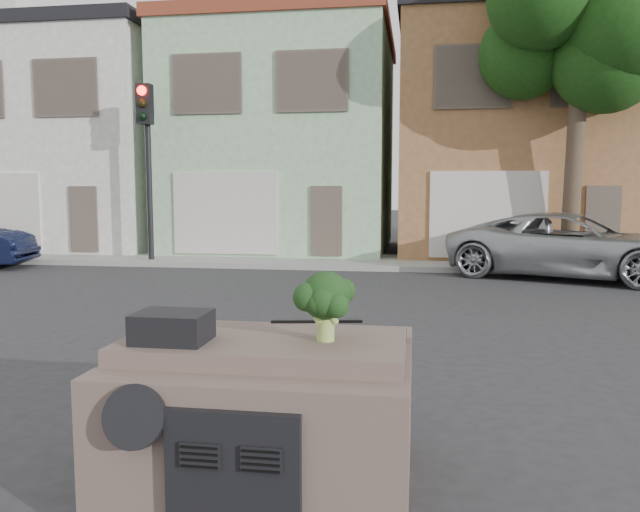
# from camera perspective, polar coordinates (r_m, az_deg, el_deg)

# --- Properties ---
(ground_plane) EXTENTS (120.00, 120.00, 0.00)m
(ground_plane) POSITION_cam_1_polar(r_m,az_deg,el_deg) (7.61, 0.77, -10.19)
(ground_plane) COLOR #303033
(ground_plane) RESTS_ON ground
(sidewalk) EXTENTS (40.00, 3.00, 0.15)m
(sidewalk) POSITION_cam_1_polar(r_m,az_deg,el_deg) (17.89, 5.50, -0.58)
(sidewalk) COLOR gray
(sidewalk) RESTS_ON ground
(townhouse_white) EXTENTS (7.20, 8.20, 7.55)m
(townhouse_white) POSITION_cam_1_polar(r_m,az_deg,el_deg) (24.90, -20.36, 9.47)
(townhouse_white) COLOR silver
(townhouse_white) RESTS_ON ground
(townhouse_mint) EXTENTS (7.20, 8.20, 7.55)m
(townhouse_mint) POSITION_cam_1_polar(r_m,az_deg,el_deg) (22.26, -2.96, 10.28)
(townhouse_mint) COLOR #A1CCA0
(townhouse_mint) RESTS_ON ground
(townhouse_tan) EXTENTS (7.20, 8.20, 7.55)m
(townhouse_tan) POSITION_cam_1_polar(r_m,az_deg,el_deg) (22.00, 16.85, 10.08)
(townhouse_tan) COLOR #9A683F
(townhouse_tan) RESTS_ON ground
(silver_pickup) EXTENTS (6.27, 4.56, 1.59)m
(silver_pickup) POSITION_cam_1_polar(r_m,az_deg,el_deg) (16.28, 21.83, -1.90)
(silver_pickup) COLOR #AAAEB2
(silver_pickup) RESTS_ON ground
(traffic_signal) EXTENTS (0.40, 0.40, 5.10)m
(traffic_signal) POSITION_cam_1_polar(r_m,az_deg,el_deg) (18.36, -15.49, 7.14)
(traffic_signal) COLOR black
(traffic_signal) RESTS_ON ground
(tree_near) EXTENTS (4.40, 4.00, 8.50)m
(tree_near) POSITION_cam_1_polar(r_m,az_deg,el_deg) (17.62, 22.36, 12.51)
(tree_near) COLOR #183F11
(tree_near) RESTS_ON ground
(car_dashboard) EXTENTS (2.00, 1.80, 1.12)m
(car_dashboard) POSITION_cam_1_polar(r_m,az_deg,el_deg) (4.63, -4.59, -13.77)
(car_dashboard) COLOR brown
(car_dashboard) RESTS_ON ground
(instrument_hump) EXTENTS (0.48, 0.38, 0.20)m
(instrument_hump) POSITION_cam_1_polar(r_m,az_deg,el_deg) (4.30, -13.34, -6.32)
(instrument_hump) COLOR black
(instrument_hump) RESTS_ON car_dashboard
(wiper_arm) EXTENTS (0.69, 0.15, 0.02)m
(wiper_arm) POSITION_cam_1_polar(r_m,az_deg,el_deg) (4.78, -0.30, -6.01)
(wiper_arm) COLOR black
(wiper_arm) RESTS_ON car_dashboard
(broccoli) EXTENTS (0.52, 0.52, 0.48)m
(broccoli) POSITION_cam_1_polar(r_m,az_deg,el_deg) (4.19, 0.51, -4.52)
(broccoli) COLOR black
(broccoli) RESTS_ON car_dashboard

